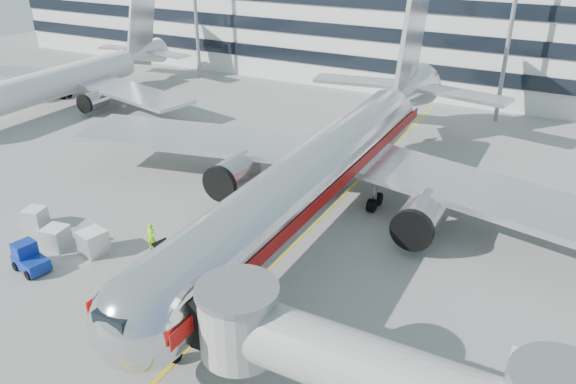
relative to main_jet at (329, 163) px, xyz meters
The scene contains 11 objects.
ground 12.46m from the main_jet, 90.00° to the right, with size 180.00×180.00×0.00m, color gray.
lead_in_line 4.57m from the main_jet, 90.00° to the right, with size 0.25×70.00×0.01m, color yellow.
main_jet is the anchor object (origin of this frame).
terminal 46.36m from the main_jet, 90.00° to the left, with size 150.00×24.25×15.60m.
second_jet 43.22m from the main_jet, 165.14° to the left, with size 38.21×36.52×12.04m.
belt_loader 14.85m from the main_jet, 109.32° to the right, with size 4.90×2.80×2.29m.
baggage_tug 22.71m from the main_jet, 129.51° to the right, with size 2.86×2.11×1.96m.
cargo_container_left 18.57m from the main_jet, 131.17° to the right, with size 1.99×1.99×1.78m.
cargo_container_right 23.18m from the main_jet, 145.37° to the right, with size 1.74×1.74×1.53m.
cargo_container_front 21.07m from the main_jet, 135.87° to the right, with size 1.79×1.79×1.67m.
ramp_worker 14.69m from the main_jet, 127.36° to the right, with size 0.74×0.49×2.03m, color #94FF1A.
Camera 1 is at (16.33, -25.65, 21.51)m, focal length 35.00 mm.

